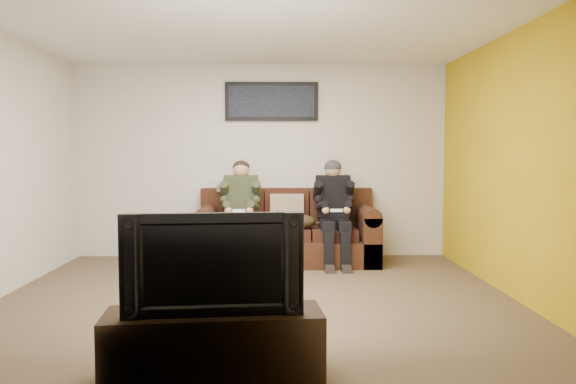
{
  "coord_description": "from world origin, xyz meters",
  "views": [
    {
      "loc": [
        0.19,
        -5.39,
        1.41
      ],
      "look_at": [
        0.33,
        1.2,
        0.95
      ],
      "focal_mm": 35.0,
      "sensor_mm": 36.0,
      "label": 1
    }
  ],
  "objects_px": {
    "sofa": "(287,234)",
    "person_right": "(334,206)",
    "person_left": "(240,206)",
    "framed_poster": "(272,101)",
    "cat": "(295,221)",
    "tv_stand": "(214,345)",
    "television": "(213,262)"
  },
  "relations": [
    {
      "from": "framed_poster",
      "to": "tv_stand",
      "type": "height_order",
      "value": "framed_poster"
    },
    {
      "from": "person_left",
      "to": "person_right",
      "type": "bearing_deg",
      "value": 0.02
    },
    {
      "from": "framed_poster",
      "to": "tv_stand",
      "type": "xyz_separation_m",
      "value": [
        -0.33,
        -4.17,
        -1.89
      ]
    },
    {
      "from": "framed_poster",
      "to": "television",
      "type": "height_order",
      "value": "framed_poster"
    },
    {
      "from": "sofa",
      "to": "person_right",
      "type": "xyz_separation_m",
      "value": [
        0.59,
        -0.19,
        0.39
      ]
    },
    {
      "from": "tv_stand",
      "to": "television",
      "type": "xyz_separation_m",
      "value": [
        0.0,
        -0.0,
        0.53
      ]
    },
    {
      "from": "person_left",
      "to": "framed_poster",
      "type": "height_order",
      "value": "framed_poster"
    },
    {
      "from": "person_right",
      "to": "cat",
      "type": "distance_m",
      "value": 0.52
    },
    {
      "from": "sofa",
      "to": "framed_poster",
      "type": "xyz_separation_m",
      "value": [
        -0.2,
        0.38,
        1.75
      ]
    },
    {
      "from": "person_right",
      "to": "framed_poster",
      "type": "xyz_separation_m",
      "value": [
        -0.79,
        0.58,
        1.35
      ]
    },
    {
      "from": "cat",
      "to": "television",
      "type": "relative_size",
      "value": 0.6
    },
    {
      "from": "framed_poster",
      "to": "television",
      "type": "xyz_separation_m",
      "value": [
        -0.33,
        -4.17,
        -1.36
      ]
    },
    {
      "from": "sofa",
      "to": "person_left",
      "type": "xyz_separation_m",
      "value": [
        -0.59,
        -0.19,
        0.39
      ]
    },
    {
      "from": "person_left",
      "to": "person_right",
      "type": "distance_m",
      "value": 1.18
    },
    {
      "from": "cat",
      "to": "framed_poster",
      "type": "distance_m",
      "value": 1.69
    },
    {
      "from": "television",
      "to": "tv_stand",
      "type": "bearing_deg",
      "value": 99.0
    },
    {
      "from": "person_right",
      "to": "television",
      "type": "relative_size",
      "value": 1.21
    },
    {
      "from": "sofa",
      "to": "person_right",
      "type": "distance_m",
      "value": 0.73
    },
    {
      "from": "person_right",
      "to": "tv_stand",
      "type": "relative_size",
      "value": 0.98
    },
    {
      "from": "sofa",
      "to": "television",
      "type": "distance_m",
      "value": 3.84
    },
    {
      "from": "sofa",
      "to": "framed_poster",
      "type": "height_order",
      "value": "framed_poster"
    },
    {
      "from": "person_right",
      "to": "television",
      "type": "bearing_deg",
      "value": -107.29
    },
    {
      "from": "person_right",
      "to": "television",
      "type": "height_order",
      "value": "person_right"
    },
    {
      "from": "sofa",
      "to": "person_right",
      "type": "relative_size",
      "value": 1.73
    },
    {
      "from": "sofa",
      "to": "person_right",
      "type": "bearing_deg",
      "value": -17.99
    },
    {
      "from": "sofa",
      "to": "tv_stand",
      "type": "distance_m",
      "value": 3.82
    },
    {
      "from": "sofa",
      "to": "person_right",
      "type": "height_order",
      "value": "person_right"
    },
    {
      "from": "person_right",
      "to": "framed_poster",
      "type": "bearing_deg",
      "value": 143.89
    },
    {
      "from": "person_left",
      "to": "television",
      "type": "distance_m",
      "value": 3.59
    },
    {
      "from": "cat",
      "to": "framed_poster",
      "type": "height_order",
      "value": "framed_poster"
    },
    {
      "from": "framed_poster",
      "to": "television",
      "type": "bearing_deg",
      "value": -94.51
    },
    {
      "from": "person_left",
      "to": "tv_stand",
      "type": "xyz_separation_m",
      "value": [
        0.06,
        -3.59,
        -0.53
      ]
    }
  ]
}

